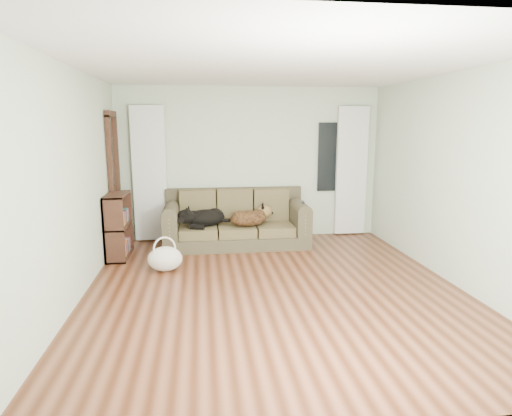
{
  "coord_description": "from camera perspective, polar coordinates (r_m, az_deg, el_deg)",
  "views": [
    {
      "loc": [
        -0.85,
        -4.86,
        1.95
      ],
      "look_at": [
        -0.01,
        1.6,
        0.69
      ],
      "focal_mm": 30.0,
      "sensor_mm": 36.0,
      "label": 1
    }
  ],
  "objects": [
    {
      "name": "ceiling",
      "position": [
        4.98,
        2.64,
        18.43
      ],
      "size": [
        5.0,
        5.0,
        0.0
      ],
      "primitive_type": "plane",
      "color": "white",
      "rests_on": "ground"
    },
    {
      "name": "sofa",
      "position": [
        7.02,
        -2.65,
        -1.39
      ],
      "size": [
        2.33,
        1.01,
        0.95
      ],
      "primitive_type": "cube",
      "color": "#484330",
      "rests_on": "floor"
    },
    {
      "name": "dog_black_lab",
      "position": [
        6.96,
        -7.03,
        -1.32
      ],
      "size": [
        0.69,
        0.53,
        0.27
      ],
      "primitive_type": "ellipsoid",
      "rotation": [
        0.0,
        0.0,
        0.13
      ],
      "color": "black",
      "rests_on": "sofa"
    },
    {
      "name": "floor",
      "position": [
        5.31,
        2.39,
        -10.62
      ],
      "size": [
        5.0,
        5.0,
        0.0
      ],
      "primitive_type": "plane",
      "color": "#432010",
      "rests_on": "ground"
    },
    {
      "name": "wall_left",
      "position": [
        5.1,
        -23.28,
        2.73
      ],
      "size": [
        0.04,
        5.0,
        2.6
      ],
      "primitive_type": "cube",
      "color": "beige",
      "rests_on": "ground"
    },
    {
      "name": "dog_shepherd",
      "position": [
        6.93,
        -0.77,
        -1.2
      ],
      "size": [
        0.7,
        0.56,
        0.28
      ],
      "primitive_type": "ellipsoid",
      "rotation": [
        0.0,
        0.0,
        3.34
      ],
      "color": "black",
      "rests_on": "sofa"
    },
    {
      "name": "wall_back",
      "position": [
        7.44,
        -0.8,
        5.94
      ],
      "size": [
        4.5,
        0.04,
        2.6
      ],
      "primitive_type": "cube",
      "color": "beige",
      "rests_on": "ground"
    },
    {
      "name": "window_pane",
      "position": [
        7.7,
        10.07,
        6.7
      ],
      "size": [
        0.5,
        0.03,
        1.2
      ],
      "primitive_type": "cube",
      "color": "black",
      "rests_on": "wall_back"
    },
    {
      "name": "curtain_left",
      "position": [
        7.38,
        -14.0,
        4.4
      ],
      "size": [
        0.55,
        0.08,
        2.25
      ],
      "primitive_type": "cube",
      "color": "silver",
      "rests_on": "ground"
    },
    {
      "name": "tote_bag",
      "position": [
        5.97,
        -12.03,
        -6.74
      ],
      "size": [
        0.49,
        0.39,
        0.34
      ],
      "primitive_type": "ellipsoid",
      "rotation": [
        0.0,
        0.0,
        0.07
      ],
      "color": "white",
      "rests_on": "floor"
    },
    {
      "name": "door_casing",
      "position": [
        7.1,
        -18.31,
        3.12
      ],
      "size": [
        0.07,
        0.6,
        2.1
      ],
      "primitive_type": "cube",
      "color": "black",
      "rests_on": "ground"
    },
    {
      "name": "curtain_right",
      "position": [
        7.79,
        12.59,
        4.8
      ],
      "size": [
        0.55,
        0.08,
        2.25
      ],
      "primitive_type": "cube",
      "color": "silver",
      "rests_on": "ground"
    },
    {
      "name": "tv_remote",
      "position": [
        6.95,
        6.26,
        0.78
      ],
      "size": [
        0.07,
        0.17,
        0.02
      ],
      "primitive_type": "cube",
      "rotation": [
        0.0,
        0.0,
        -0.16
      ],
      "color": "black",
      "rests_on": "sofa"
    },
    {
      "name": "bookshelf",
      "position": [
        6.7,
        -17.87,
        -2.08
      ],
      "size": [
        0.36,
        0.79,
        0.96
      ],
      "primitive_type": "cube",
      "rotation": [
        0.0,
        0.0,
        0.1
      ],
      "color": "black",
      "rests_on": "floor"
    },
    {
      "name": "wall_right",
      "position": [
        5.8,
        25.01,
        3.49
      ],
      "size": [
        0.04,
        5.0,
        2.6
      ],
      "primitive_type": "cube",
      "color": "beige",
      "rests_on": "ground"
    }
  ]
}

